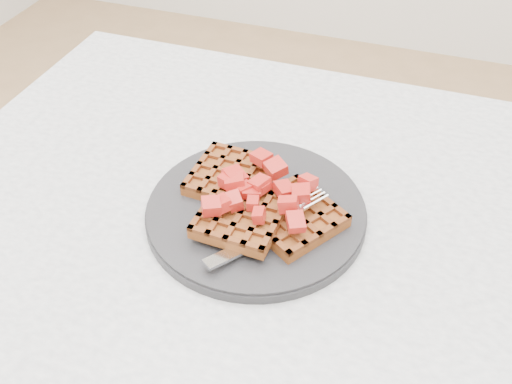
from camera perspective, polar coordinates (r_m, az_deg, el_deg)
table at (r=0.77m, az=9.96°, el=-12.13°), size 1.20×0.80×0.75m
plate at (r=0.71m, az=-0.00°, el=-1.93°), size 0.27×0.27×0.02m
waffles at (r=0.69m, az=-0.09°, el=-0.99°), size 0.21×0.17×0.03m
strawberry_pile at (r=0.68m, az=-0.00°, el=0.88°), size 0.15×0.15×0.02m
fork at (r=0.66m, az=1.98°, el=-3.75°), size 0.12×0.16×0.02m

